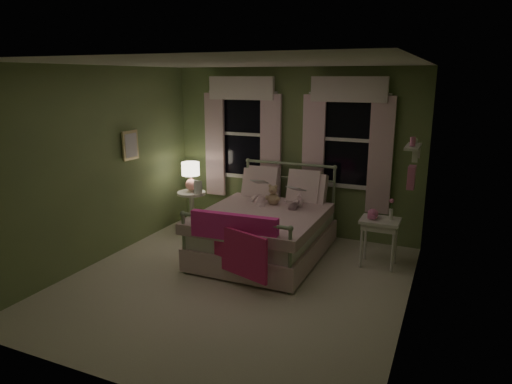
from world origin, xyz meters
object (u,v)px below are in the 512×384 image
at_px(child_left, 260,180).
at_px(nightstand_right, 380,226).
at_px(nightstand_left, 192,206).
at_px(table_lamp, 191,173).
at_px(bed, 266,229).
at_px(teddy_bear, 273,196).
at_px(child_right, 296,188).

height_order(child_left, nightstand_right, child_left).
bearing_deg(nightstand_right, nightstand_left, 175.22).
height_order(table_lamp, nightstand_right, table_lamp).
bearing_deg(bed, teddy_bear, 90.00).
height_order(child_right, nightstand_left, child_right).
bearing_deg(teddy_bear, table_lamp, 171.14).
bearing_deg(teddy_bear, child_left, 150.50).
bearing_deg(teddy_bear, child_right, 29.50).
height_order(teddy_bear, nightstand_right, teddy_bear).
distance_m(bed, table_lamp, 1.69).
distance_m(child_right, nightstand_left, 1.86).
bearing_deg(table_lamp, teddy_bear, -8.86).
xyz_separation_m(table_lamp, nightstand_right, (3.03, -0.25, -0.40)).
bearing_deg(table_lamp, nightstand_right, -4.78).
bearing_deg(child_left, nightstand_left, -28.43).
bearing_deg(nightstand_left, child_left, -3.61).
height_order(child_right, nightstand_right, child_right).
bearing_deg(bed, child_left, 123.60).
relative_size(teddy_bear, nightstand_left, 0.47).
bearing_deg(child_left, child_right, 155.18).
height_order(bed, teddy_bear, bed).
relative_size(bed, nightstand_left, 3.13).
xyz_separation_m(bed, nightstand_left, (-1.52, 0.50, 0.03)).
height_order(bed, nightstand_right, bed).
distance_m(child_left, table_lamp, 1.24).
xyz_separation_m(bed, table_lamp, (-1.52, 0.50, 0.57)).
xyz_separation_m(nightstand_left, table_lamp, (0.00, -0.00, 0.54)).
distance_m(teddy_bear, nightstand_left, 1.58).
bearing_deg(teddy_bear, bed, -90.00).
bearing_deg(child_left, teddy_bear, 125.68).
bearing_deg(bed, child_right, 56.40).
height_order(child_right, teddy_bear, child_right).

